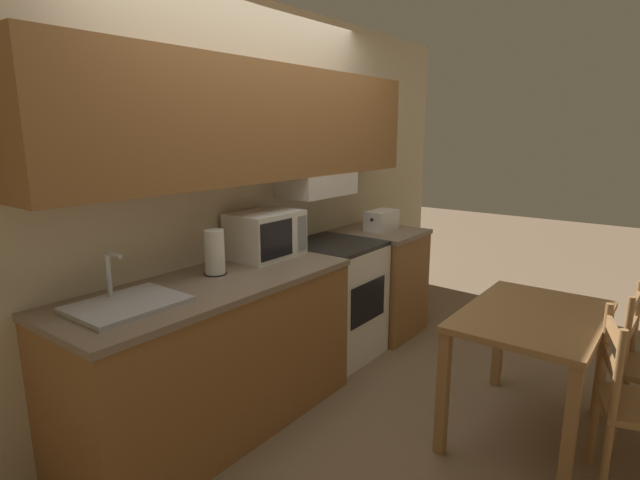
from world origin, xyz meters
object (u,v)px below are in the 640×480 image
(sink_basin, at_px, (127,303))
(dining_table, at_px, (532,332))
(microwave, at_px, (266,234))
(chair_left_of_table, at_px, (637,408))
(toaster, at_px, (382,220))
(stove_range, at_px, (333,299))
(paper_towel_roll, at_px, (215,252))

(sink_basin, bearing_deg, dining_table, -43.72)
(microwave, xyz_separation_m, chair_left_of_table, (0.24, -2.13, -0.60))
(microwave, relative_size, toaster, 1.47)
(toaster, bearing_deg, stove_range, 177.43)
(stove_range, bearing_deg, dining_table, -96.92)
(dining_table, relative_size, chair_left_of_table, 1.13)
(toaster, relative_size, chair_left_of_table, 0.36)
(microwave, relative_size, paper_towel_roll, 1.78)
(stove_range, bearing_deg, chair_left_of_table, -100.25)
(chair_left_of_table, bearing_deg, paper_towel_roll, 92.80)
(stove_range, bearing_deg, toaster, -2.57)
(dining_table, distance_m, chair_left_of_table, 0.59)
(toaster, bearing_deg, sink_basin, 179.82)
(paper_towel_roll, xyz_separation_m, chair_left_of_table, (0.72, -2.08, -0.58))
(microwave, relative_size, dining_table, 0.47)
(stove_range, relative_size, paper_towel_roll, 3.39)
(toaster, relative_size, paper_towel_roll, 1.22)
(toaster, height_order, paper_towel_roll, paper_towel_roll)
(sink_basin, height_order, dining_table, sink_basin)
(toaster, xyz_separation_m, sink_basin, (-2.36, 0.01, -0.07))
(sink_basin, xyz_separation_m, chair_left_of_table, (1.34, -1.99, -0.47))
(toaster, bearing_deg, microwave, 173.55)
(toaster, distance_m, dining_table, 1.71)
(toaster, xyz_separation_m, paper_towel_roll, (-1.74, 0.10, 0.05))
(stove_range, height_order, chair_left_of_table, stove_range)
(stove_range, height_order, sink_basin, sink_basin)
(toaster, distance_m, paper_towel_roll, 1.74)
(microwave, relative_size, sink_basin, 0.94)
(microwave, height_order, sink_basin, microwave)
(stove_range, xyz_separation_m, sink_basin, (-1.70, -0.02, 0.46))
(microwave, distance_m, chair_left_of_table, 2.22)
(sink_basin, height_order, chair_left_of_table, sink_basin)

